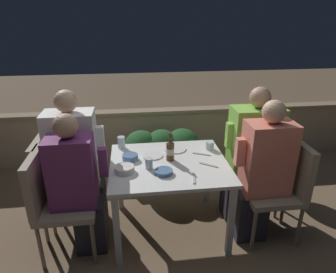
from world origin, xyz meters
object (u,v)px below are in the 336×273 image
Objects in this scene: chair_left_far at (56,177)px; person_coral_top at (262,173)px; person_white_polo at (78,163)px; beer_bottle at (170,150)px; chair_left_near at (53,196)px; chair_right_near at (283,181)px; potted_plant at (270,150)px; person_green_blouse at (250,155)px; person_purple_stripe at (78,186)px; chair_right_far at (269,164)px.

chair_left_far is 0.71× the size of person_coral_top.
beer_bottle is (0.83, -0.12, 0.14)m from person_white_polo.
person_white_polo reaches higher than chair_left_near.
person_coral_top is 0.82m from beer_bottle.
potted_plant is at bearing 71.56° from chair_right_near.
person_coral_top reaches higher than chair_left_far.
chair_right_near is at bearing -59.22° from person_green_blouse.
person_coral_top is at bearing -0.66° from chair_left_near.
person_purple_stripe is at bearing -0.00° from chair_left_near.
person_white_polo is at bearing 98.61° from person_purple_stripe.
person_coral_top is 1.41× the size of chair_right_far.
beer_bottle is (0.78, 0.20, 0.18)m from person_purple_stripe.
chair_right_near is at bearing 0.00° from person_coral_top.
chair_right_near is 1.00× the size of chair_right_far.
person_coral_top reaches higher than chair_right_near.
person_green_blouse is (0.02, 0.32, 0.01)m from person_coral_top.
beer_bottle is at bearing 164.31° from person_coral_top.
chair_left_near is 0.37m from person_white_polo.
chair_left_near is 0.71× the size of person_coral_top.
chair_right_far is 3.59× the size of beer_bottle.
person_coral_top is (-0.21, -0.00, 0.10)m from chair_right_near.
person_purple_stripe reaches higher than potted_plant.
potted_plant is at bearing 60.15° from person_coral_top.
potted_plant is at bearing 27.08° from beer_bottle.
chair_right_far is (2.03, -0.02, 0.00)m from chair_left_far.
chair_right_near is 0.69× the size of person_green_blouse.
person_purple_stripe is at bearing -81.39° from person_white_polo.
chair_right_far is at bearing 8.54° from chair_left_near.
chair_left_far is 0.68× the size of person_white_polo.
chair_left_far is 1.00× the size of chair_right_far.
chair_left_near is 0.68× the size of person_white_polo.
chair_left_near is 2.01m from chair_right_far.
beer_bottle reaches higher than potted_plant.
chair_right_near is 1.28× the size of potted_plant.
chair_left_near is 0.74× the size of person_purple_stripe.
chair_right_far is at bearing -0.45° from chair_left_far.
chair_left_far is at bearing 173.50° from beer_bottle.
chair_left_near and chair_right_near have the same top height.
person_green_blouse is (1.62, -0.02, -0.01)m from person_white_polo.
beer_bottle is at bearing -6.50° from chair_left_far.
person_purple_stripe reaches higher than chair_right_far.
person_white_polo is 1.04× the size of person_coral_top.
person_purple_stripe is (0.21, -0.00, 0.08)m from chair_left_near.
person_white_polo is at bearing 169.52° from chair_right_near.
chair_left_near is 1.00× the size of chair_right_far.
chair_left_near is 1.28× the size of potted_plant.
chair_right_near is (2.01, -0.33, 0.00)m from chair_left_far.
chair_left_far is 2.04m from chair_right_near.
chair_left_far reaches higher than potted_plant.
chair_left_near is at bearing -81.98° from chair_left_far.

